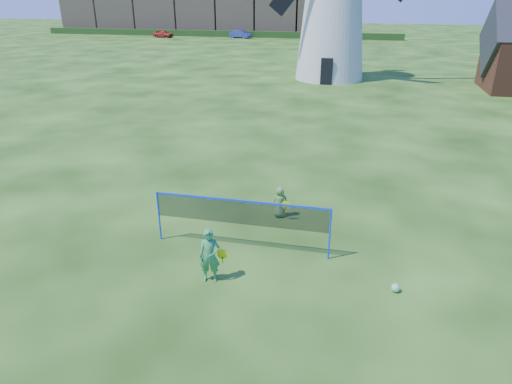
{
  "coord_description": "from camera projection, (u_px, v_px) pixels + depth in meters",
  "views": [
    {
      "loc": [
        2.87,
        -11.24,
        6.8
      ],
      "look_at": [
        0.2,
        0.5,
        1.5
      ],
      "focal_mm": 31.79,
      "sensor_mm": 36.0,
      "label": 1
    }
  ],
  "objects": [
    {
      "name": "car_right",
      "position": [
        240.0,
        34.0,
        74.21
      ],
      "size": [
        3.98,
        2.5,
        1.24
      ],
      "primitive_type": "imported",
      "rotation": [
        0.0,
        0.0,
        1.23
      ],
      "color": "navy",
      "rests_on": "ground"
    },
    {
      "name": "terraced_houses",
      "position": [
        199.0,
        10.0,
        81.4
      ],
      "size": [
        51.61,
        8.4,
        8.24
      ],
      "color": "gray",
      "rests_on": "ground"
    },
    {
      "name": "player_boy",
      "position": [
        280.0,
        202.0,
        14.82
      ],
      "size": [
        0.66,
        0.47,
        1.05
      ],
      "rotation": [
        0.0,
        0.0,
        3.44
      ],
      "color": "#548D44",
      "rests_on": "ground"
    },
    {
      "name": "ground",
      "position": [
        246.0,
        245.0,
        13.36
      ],
      "size": [
        220.0,
        220.0,
        0.0
      ],
      "primitive_type": "plane",
      "color": "black",
      "rests_on": "ground"
    },
    {
      "name": "player_girl",
      "position": [
        210.0,
        256.0,
        11.41
      ],
      "size": [
        0.72,
        0.46,
        1.47
      ],
      "rotation": [
        0.0,
        0.0,
        0.23
      ],
      "color": "#37894E",
      "rests_on": "ground"
    },
    {
      "name": "badminton_net",
      "position": [
        241.0,
        213.0,
        12.7
      ],
      "size": [
        5.05,
        0.05,
        1.55
      ],
      "color": "blue",
      "rests_on": "ground"
    },
    {
      "name": "hedge",
      "position": [
        214.0,
        34.0,
        76.52
      ],
      "size": [
        62.0,
        0.8,
        1.0
      ],
      "primitive_type": "cube",
      "color": "#193814",
      "rests_on": "ground"
    },
    {
      "name": "windmill",
      "position": [
        333.0,
        4.0,
        36.63
      ],
      "size": [
        11.85,
        5.7,
        16.93
      ],
      "color": "silver",
      "rests_on": "ground"
    },
    {
      "name": "car_left",
      "position": [
        163.0,
        34.0,
        75.06
      ],
      "size": [
        3.72,
        2.11,
        1.19
      ],
      "primitive_type": "imported",
      "rotation": [
        0.0,
        0.0,
        1.36
      ],
      "color": "#A0261D",
      "rests_on": "ground"
    },
    {
      "name": "play_ball",
      "position": [
        396.0,
        288.0,
        11.21
      ],
      "size": [
        0.22,
        0.22,
        0.22
      ],
      "primitive_type": "sphere",
      "color": "green",
      "rests_on": "ground"
    }
  ]
}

